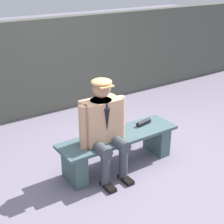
{
  "coord_description": "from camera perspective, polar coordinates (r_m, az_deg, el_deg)",
  "views": [
    {
      "loc": [
        2.19,
        3.11,
        2.45
      ],
      "look_at": [
        0.11,
        0.0,
        0.81
      ],
      "focal_mm": 53.17,
      "sensor_mm": 36.0,
      "label": 1
    }
  ],
  "objects": [
    {
      "name": "seated_man",
      "position": [
        4.01,
        -1.43,
        -2.21
      ],
      "size": [
        0.65,
        0.6,
        1.27
      ],
      "color": "tan",
      "rests_on": "ground"
    },
    {
      "name": "bench",
      "position": [
        4.38,
        1.17,
        -5.9
      ],
      "size": [
        1.64,
        0.47,
        0.46
      ],
      "color": "#415A5F",
      "rests_on": "ground"
    },
    {
      "name": "rolled_magazine",
      "position": [
        4.58,
        5.48,
        -1.78
      ],
      "size": [
        0.25,
        0.1,
        0.06
      ],
      "primitive_type": "cylinder",
      "rotation": [
        0.0,
        1.57,
        0.16
      ],
      "color": "black",
      "rests_on": "bench"
    },
    {
      "name": "ground_plane",
      "position": [
        4.53,
        1.14,
        -9.09
      ],
      "size": [
        30.0,
        30.0,
        0.0
      ],
      "primitive_type": "plane",
      "color": "slate"
    },
    {
      "name": "stadium_wall",
      "position": [
        6.02,
        -11.27,
        7.66
      ],
      "size": [
        12.0,
        0.24,
        1.67
      ],
      "primitive_type": "cube",
      "color": "#4C5046",
      "rests_on": "ground"
    }
  ]
}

